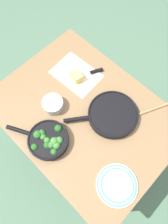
% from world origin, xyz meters
% --- Properties ---
extents(ground_plane, '(14.00, 14.00, 0.00)m').
position_xyz_m(ground_plane, '(0.00, 0.00, 0.00)').
color(ground_plane, '#51755B').
extents(dining_table_red, '(1.09, 0.81, 0.73)m').
position_xyz_m(dining_table_red, '(0.00, 0.00, 0.64)').
color(dining_table_red, olive).
rests_on(dining_table_red, ground_plane).
extents(skillet_broccoli, '(0.35, 0.24, 0.08)m').
position_xyz_m(skillet_broccoli, '(0.02, 0.27, 0.76)').
color(skillet_broccoli, black).
rests_on(skillet_broccoli, dining_table_red).
extents(skillet_eggs, '(0.34, 0.39, 0.05)m').
position_xyz_m(skillet_eggs, '(-0.13, -0.11, 0.75)').
color(skillet_eggs, black).
rests_on(skillet_eggs, dining_table_red).
extents(wooden_spoon, '(0.19, 0.37, 0.02)m').
position_xyz_m(wooden_spoon, '(-0.24, -0.23, 0.74)').
color(wooden_spoon, tan).
rests_on(wooden_spoon, dining_table_red).
extents(parchment_sheet, '(0.31, 0.24, 0.00)m').
position_xyz_m(parchment_sheet, '(0.23, -0.16, 0.73)').
color(parchment_sheet, silver).
rests_on(parchment_sheet, dining_table_red).
extents(grater_knife, '(0.14, 0.24, 0.02)m').
position_xyz_m(grater_knife, '(0.17, -0.23, 0.74)').
color(grater_knife, silver).
rests_on(grater_knife, dining_table_red).
extents(cheese_block, '(0.09, 0.07, 0.05)m').
position_xyz_m(cheese_block, '(0.21, -0.14, 0.75)').
color(cheese_block, '#EACC66').
rests_on(cheese_block, dining_table_red).
extents(dinner_plate_stack, '(0.22, 0.22, 0.03)m').
position_xyz_m(dinner_plate_stack, '(-0.41, 0.17, 0.74)').
color(dinner_plate_stack, white).
rests_on(dinner_plate_stack, dining_table_red).
extents(prep_bowl_steel, '(0.13, 0.13, 0.06)m').
position_xyz_m(prep_bowl_steel, '(0.17, 0.10, 0.76)').
color(prep_bowl_steel, '#B7B7BC').
rests_on(prep_bowl_steel, dining_table_red).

